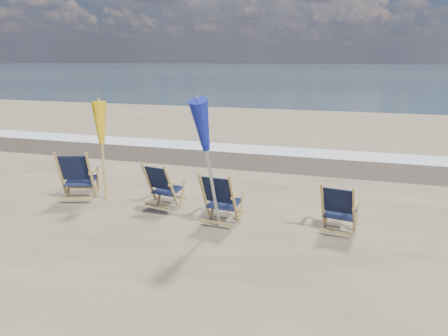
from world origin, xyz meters
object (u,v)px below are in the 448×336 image
object	(u,v)px
umbrella_blue	(210,125)
umbrella_yellow	(101,128)
beach_chair_0	(91,176)
beach_chair_1	(171,188)
beach_chair_2	(233,201)
beach_chair_3	(354,211)

from	to	relation	value
umbrella_blue	umbrella_yellow	bearing A→B (deg)	159.79
beach_chair_0	beach_chair_1	xyz separation A→B (m)	(1.80, -0.03, -0.07)
beach_chair_0	beach_chair_1	world-z (taller)	beach_chair_0
beach_chair_2	umbrella_blue	xyz separation A→B (m)	(-0.30, -0.31, 1.35)
beach_chair_0	beach_chair_3	distance (m)	5.19
beach_chair_1	umbrella_blue	size ratio (longest dim) A/B	0.40
beach_chair_2	beach_chair_3	xyz separation A→B (m)	(1.99, 0.20, -0.04)
beach_chair_2	umbrella_yellow	bearing A→B (deg)	-7.53
beach_chair_0	beach_chair_3	xyz separation A→B (m)	(5.18, -0.29, -0.09)
beach_chair_1	beach_chair_2	size ratio (longest dim) A/B	0.95
umbrella_yellow	umbrella_blue	size ratio (longest dim) A/B	0.85
beach_chair_2	umbrella_blue	size ratio (longest dim) A/B	0.42
umbrella_blue	beach_chair_2	bearing A→B (deg)	45.94
beach_chair_0	beach_chair_1	bearing A→B (deg)	160.18
beach_chair_1	beach_chair_3	xyz separation A→B (m)	(3.38, -0.27, -0.02)
beach_chair_0	beach_chair_2	world-z (taller)	beach_chair_0
beach_chair_3	umbrella_yellow	size ratio (longest dim) A/B	0.45
beach_chair_3	umbrella_blue	size ratio (longest dim) A/B	0.38
beach_chair_1	umbrella_yellow	world-z (taller)	umbrella_yellow
beach_chair_0	umbrella_yellow	world-z (taller)	umbrella_yellow
beach_chair_2	umbrella_yellow	world-z (taller)	umbrella_yellow
beach_chair_1	beach_chair_2	bearing A→B (deg)	172.20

